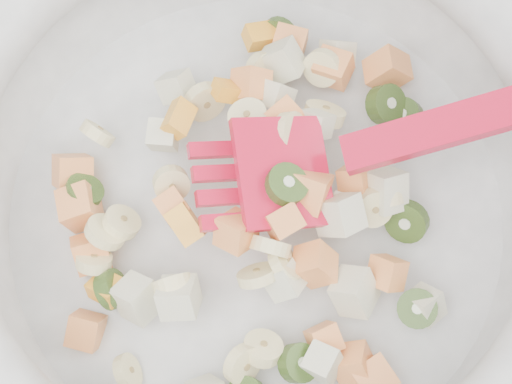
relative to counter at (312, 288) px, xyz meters
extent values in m
cube|color=#99999E|center=(0.00, 0.00, 0.00)|extent=(2.00, 0.60, 0.90)
cylinder|color=silver|center=(-0.08, -0.04, 0.46)|extent=(0.34, 0.34, 0.02)
torus|color=silver|center=(-0.08, -0.04, 0.54)|extent=(0.42, 0.42, 0.05)
cylinder|color=#FFF3AA|center=(0.00, -0.06, 0.50)|extent=(0.03, 0.02, 0.03)
cylinder|color=#FFF3AA|center=(-0.08, -0.08, 0.51)|extent=(0.03, 0.03, 0.03)
cylinder|color=#FFF3AA|center=(-0.03, 0.00, 0.50)|extent=(0.04, 0.04, 0.03)
cylinder|color=#FFF3AA|center=(-0.17, 0.03, 0.49)|extent=(0.02, 0.03, 0.03)
cylinder|color=#FFF3AA|center=(-0.14, -0.09, 0.50)|extent=(0.03, 0.01, 0.03)
cylinder|color=#FFF3AA|center=(-0.19, -0.06, 0.49)|extent=(0.03, 0.03, 0.03)
cylinder|color=#FFF3AA|center=(-0.10, -0.14, 0.49)|extent=(0.04, 0.03, 0.02)
cylinder|color=#FFF3AA|center=(-0.08, 0.00, 0.51)|extent=(0.03, 0.03, 0.02)
cylinder|color=#FFF3AA|center=(-0.09, -0.10, 0.50)|extent=(0.03, 0.02, 0.03)
cylinder|color=#FFF3AA|center=(-0.11, -0.14, 0.49)|extent=(0.03, 0.02, 0.03)
cylinder|color=#FFF3AA|center=(-0.17, -0.04, 0.49)|extent=(0.02, 0.03, 0.03)
cylinder|color=#FFF3AA|center=(-0.01, -0.07, 0.50)|extent=(0.03, 0.03, 0.03)
cylinder|color=#FFF3AA|center=(-0.02, 0.04, 0.49)|extent=(0.03, 0.03, 0.03)
cylinder|color=#FFF3AA|center=(-0.08, -0.09, 0.51)|extent=(0.03, 0.03, 0.03)
cylinder|color=#FFF3AA|center=(-0.18, -0.04, 0.49)|extent=(0.03, 0.04, 0.03)
cylinder|color=#FFF3AA|center=(-0.10, 0.03, 0.49)|extent=(0.03, 0.02, 0.03)
cylinder|color=#FFF3AA|center=(-0.06, 0.04, 0.49)|extent=(0.04, 0.03, 0.04)
cylinder|color=#FFF3AA|center=(-0.05, -0.01, 0.52)|extent=(0.03, 0.03, 0.03)
cylinder|color=#FFF3AA|center=(-0.13, -0.03, 0.51)|extent=(0.03, 0.03, 0.03)
cylinder|color=#FFF3AA|center=(-0.18, -0.13, 0.48)|extent=(0.02, 0.03, 0.03)
cube|color=#FF9150|center=(-0.06, -0.10, 0.50)|extent=(0.03, 0.03, 0.03)
cube|color=#FF9150|center=(-0.02, -0.05, 0.50)|extent=(0.03, 0.03, 0.03)
cube|color=#FF9150|center=(-0.05, -0.16, 0.48)|extent=(0.03, 0.03, 0.03)
cube|color=#FF9150|center=(-0.05, 0.00, 0.51)|extent=(0.03, 0.03, 0.02)
cube|color=#FF9150|center=(-0.19, -0.02, 0.49)|extent=(0.03, 0.03, 0.03)
cube|color=#FF9150|center=(0.03, 0.03, 0.49)|extent=(0.04, 0.02, 0.03)
cube|color=#FF9150|center=(-0.07, 0.03, 0.50)|extent=(0.03, 0.03, 0.03)
cube|color=#FF9150|center=(-0.19, -0.05, 0.48)|extent=(0.02, 0.03, 0.03)
cube|color=#FF9150|center=(-0.01, 0.04, 0.49)|extent=(0.03, 0.03, 0.03)
cube|color=#FF9150|center=(-0.06, -0.14, 0.49)|extent=(0.02, 0.02, 0.02)
cube|color=#FF9150|center=(-0.19, 0.01, 0.48)|extent=(0.03, 0.03, 0.04)
cube|color=#FF9150|center=(-0.10, -0.07, 0.51)|extent=(0.03, 0.03, 0.03)
cube|color=#FF9150|center=(-0.01, -0.11, 0.49)|extent=(0.03, 0.03, 0.03)
cube|color=#FF9150|center=(-0.20, -0.10, 0.48)|extent=(0.03, 0.03, 0.03)
cube|color=#FF9150|center=(-0.07, -0.07, 0.52)|extent=(0.03, 0.03, 0.02)
cube|color=#FF9150|center=(-0.05, -0.05, 0.51)|extent=(0.04, 0.04, 0.03)
cube|color=#FF9150|center=(-0.03, 0.07, 0.48)|extent=(0.03, 0.03, 0.02)
cube|color=#FF9150|center=(-0.13, -0.04, 0.51)|extent=(0.02, 0.02, 0.02)
cube|color=#FF9150|center=(-0.04, -0.17, 0.48)|extent=(0.03, 0.03, 0.02)
cylinder|color=#59882D|center=(-0.19, -0.01, 0.49)|extent=(0.04, 0.04, 0.03)
cylinder|color=#59882D|center=(0.03, 0.00, 0.48)|extent=(0.03, 0.03, 0.02)
cylinder|color=#59882D|center=(0.01, -0.08, 0.49)|extent=(0.04, 0.04, 0.03)
cylinder|color=#59882D|center=(-0.04, 0.08, 0.48)|extent=(0.03, 0.03, 0.03)
cylinder|color=#59882D|center=(-0.08, -0.15, 0.49)|extent=(0.03, 0.03, 0.03)
cylinder|color=#59882D|center=(0.00, -0.13, 0.49)|extent=(0.04, 0.04, 0.02)
cylinder|color=#59882D|center=(-0.07, -0.05, 0.52)|extent=(0.04, 0.04, 0.02)
cylinder|color=#59882D|center=(-0.18, -0.08, 0.48)|extent=(0.02, 0.03, 0.03)
cylinder|color=#59882D|center=(0.02, 0.00, 0.49)|extent=(0.03, 0.03, 0.03)
cube|color=beige|center=(-0.04, -0.12, 0.49)|extent=(0.03, 0.04, 0.04)
cube|color=beige|center=(-0.03, -0.07, 0.50)|extent=(0.02, 0.03, 0.02)
cube|color=beige|center=(-0.04, 0.05, 0.49)|extent=(0.04, 0.03, 0.04)
cube|color=beige|center=(0.00, -0.06, 0.50)|extent=(0.03, 0.04, 0.04)
cube|color=beige|center=(-0.17, -0.09, 0.49)|extent=(0.03, 0.04, 0.04)
cube|color=beige|center=(-0.07, -0.15, 0.49)|extent=(0.03, 0.03, 0.02)
cube|color=beige|center=(-0.05, 0.02, 0.50)|extent=(0.03, 0.03, 0.03)
cube|color=beige|center=(-0.12, 0.05, 0.49)|extent=(0.03, 0.03, 0.03)
cube|color=beige|center=(-0.13, 0.01, 0.49)|extent=(0.03, 0.03, 0.02)
cube|color=beige|center=(-0.14, -0.10, 0.50)|extent=(0.03, 0.03, 0.03)
cube|color=beige|center=(-0.08, -0.10, 0.50)|extent=(0.03, 0.03, 0.03)
cube|color=beige|center=(-0.04, -0.07, 0.51)|extent=(0.03, 0.03, 0.04)
cube|color=beige|center=(0.00, 0.05, 0.48)|extent=(0.03, 0.03, 0.03)
cube|color=beige|center=(0.00, -0.13, 0.49)|extent=(0.03, 0.03, 0.03)
cube|color=beige|center=(-0.03, -0.01, 0.51)|extent=(0.03, 0.03, 0.03)
cube|color=orange|center=(-0.12, 0.02, 0.50)|extent=(0.03, 0.03, 0.02)
cube|color=orange|center=(-0.18, -0.08, 0.48)|extent=(0.03, 0.03, 0.02)
cube|color=orange|center=(-0.13, -0.06, 0.51)|extent=(0.02, 0.03, 0.02)
cube|color=orange|center=(-0.08, 0.03, 0.50)|extent=(0.03, 0.02, 0.03)
cube|color=orange|center=(-0.05, 0.08, 0.49)|extent=(0.03, 0.02, 0.02)
cube|color=red|center=(-0.06, -0.04, 0.52)|extent=(0.06, 0.07, 0.03)
cube|color=red|center=(-0.10, -0.02, 0.52)|extent=(0.03, 0.01, 0.02)
cube|color=red|center=(-0.10, -0.03, 0.52)|extent=(0.03, 0.01, 0.02)
cube|color=red|center=(-0.11, -0.05, 0.52)|extent=(0.03, 0.01, 0.02)
cube|color=red|center=(-0.11, -0.06, 0.52)|extent=(0.03, 0.01, 0.02)
camera|label=1|loc=(-0.12, -0.21, 0.96)|focal=55.00mm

